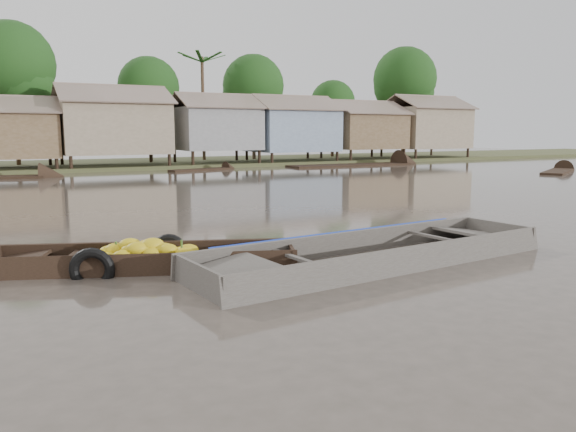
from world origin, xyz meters
name	(u,v)px	position (x,y,z in m)	size (l,w,h in m)	color
ground	(304,276)	(0.00, 0.00, 0.00)	(120.00, 120.00, 0.00)	#473F37
riverbank	(114,122)	(3.03, 31.86, 3.07)	(120.00, 12.47, 10.22)	#384723
banana_boat	(139,260)	(-2.34, 1.90, 0.15)	(5.52, 3.14, 0.78)	black
viewer_boat	(376,260)	(1.69, 0.26, 0.06)	(7.51, 2.64, 0.59)	#423D38
distant_boats	(288,171)	(11.94, 23.33, -0.05)	(36.90, 14.17, 0.35)	black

